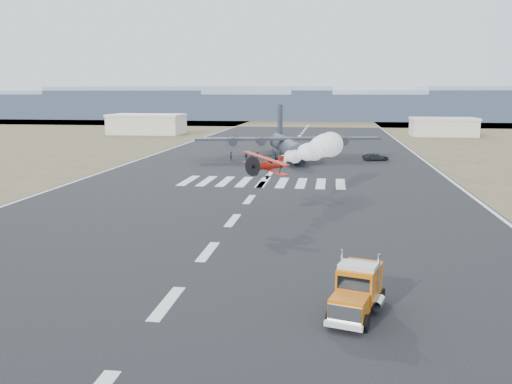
% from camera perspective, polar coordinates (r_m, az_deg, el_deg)
% --- Properties ---
extents(ground, '(500.00, 500.00, 0.00)m').
position_cam_1_polar(ground, '(37.19, -9.35, -11.48)').
color(ground, black).
rests_on(ground, ground).
extents(scrub_far, '(500.00, 80.00, 0.00)m').
position_cam_1_polar(scrub_far, '(263.44, 5.79, 7.34)').
color(scrub_far, brown).
rests_on(scrub_far, ground).
extents(runway_markings, '(60.00, 260.00, 0.01)m').
position_cam_1_polar(runway_markings, '(94.48, 1.51, 2.01)').
color(runway_markings, silver).
rests_on(runway_markings, ground).
extents(ridge_seg_b, '(150.00, 50.00, 15.00)m').
position_cam_1_polar(ridge_seg_b, '(324.95, -17.80, 8.80)').
color(ridge_seg_b, '#8393A7').
rests_on(ridge_seg_b, ground).
extents(ridge_seg_c, '(150.00, 50.00, 17.00)m').
position_cam_1_polar(ridge_seg_c, '(302.52, -6.50, 9.33)').
color(ridge_seg_c, '#8393A7').
rests_on(ridge_seg_c, ground).
extents(ridge_seg_d, '(150.00, 50.00, 13.00)m').
position_cam_1_polar(ridge_seg_d, '(293.15, 6.06, 8.91)').
color(ridge_seg_d, '#8393A7').
rests_on(ridge_seg_d, ground).
extents(ridge_seg_e, '(150.00, 50.00, 15.00)m').
position_cam_1_polar(ridge_seg_e, '(297.94, 18.80, 8.64)').
color(ridge_seg_e, '#8393A7').
rests_on(ridge_seg_e, ground).
extents(hangar_left, '(24.50, 14.50, 6.70)m').
position_cam_1_polar(hangar_left, '(188.86, -11.41, 7.04)').
color(hangar_left, '#BCB9A7').
rests_on(hangar_left, ground).
extents(hangar_right, '(20.50, 12.50, 5.90)m').
position_cam_1_polar(hangar_right, '(186.57, 19.10, 6.52)').
color(hangar_right, '#BCB9A7').
rests_on(hangar_right, ground).
extents(semi_truck, '(4.02, 7.49, 3.29)m').
position_cam_1_polar(semi_truck, '(35.17, 10.63, -10.00)').
color(semi_truck, black).
rests_on(semi_truck, ground).
extents(aerobatic_biplane, '(5.91, 5.57, 2.80)m').
position_cam_1_polar(aerobatic_biplane, '(59.37, 1.17, 2.87)').
color(aerobatic_biplane, red).
extents(smoke_trail, '(7.97, 22.19, 3.75)m').
position_cam_1_polar(smoke_trail, '(77.38, 6.78, 4.67)').
color(smoke_trail, white).
extents(transport_aircraft, '(38.60, 31.58, 11.22)m').
position_cam_1_polar(transport_aircraft, '(115.92, 3.23, 4.99)').
color(transport_aircraft, '#1F252F').
rests_on(transport_aircraft, ground).
extents(support_vehicle, '(5.71, 3.52, 1.48)m').
position_cam_1_polar(support_vehicle, '(114.84, 12.50, 3.63)').
color(support_vehicle, black).
rests_on(support_vehicle, ground).
extents(crew_a, '(0.82, 0.87, 1.86)m').
position_cam_1_polar(crew_a, '(111.92, -2.66, 3.79)').
color(crew_a, black).
rests_on(crew_a, ground).
extents(crew_b, '(0.95, 0.91, 1.67)m').
position_cam_1_polar(crew_b, '(112.22, 0.14, 3.77)').
color(crew_b, black).
rests_on(crew_b, ground).
extents(crew_c, '(0.83, 1.28, 1.83)m').
position_cam_1_polar(crew_c, '(106.75, 0.20, 3.47)').
color(crew_c, black).
rests_on(crew_c, ground).
extents(crew_d, '(1.09, 0.82, 1.67)m').
position_cam_1_polar(crew_d, '(111.71, -1.05, 3.74)').
color(crew_d, black).
rests_on(crew_d, ground).
extents(crew_e, '(0.58, 0.93, 1.87)m').
position_cam_1_polar(crew_e, '(112.57, 5.17, 3.80)').
color(crew_e, black).
rests_on(crew_e, ground).
extents(crew_f, '(1.47, 1.33, 1.62)m').
position_cam_1_polar(crew_f, '(107.57, 5.12, 3.43)').
color(crew_f, black).
rests_on(crew_f, ground).
extents(crew_g, '(0.78, 0.84, 1.86)m').
position_cam_1_polar(crew_g, '(111.93, 6.15, 3.74)').
color(crew_g, black).
rests_on(crew_g, ground).
extents(crew_h, '(0.87, 0.87, 1.57)m').
position_cam_1_polar(crew_h, '(110.91, 2.10, 3.66)').
color(crew_h, black).
rests_on(crew_h, ground).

